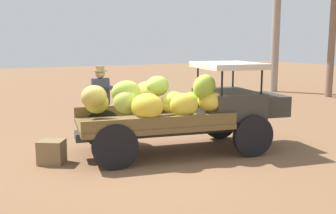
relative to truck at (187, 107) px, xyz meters
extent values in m
plane|color=brown|center=(-0.76, 0.03, -0.95)|extent=(60.00, 60.00, 0.00)
cube|color=#37342D|center=(-0.30, 0.07, -0.48)|extent=(4.01, 1.21, 0.16)
cylinder|color=black|center=(1.28, 0.58, -0.53)|extent=(0.86, 0.30, 0.85)
cylinder|color=black|center=(0.97, -0.99, -0.53)|extent=(0.86, 0.30, 0.85)
cylinder|color=black|center=(-1.47, 1.12, -0.53)|extent=(0.86, 0.30, 0.85)
cylinder|color=black|center=(-1.78, -0.45, -0.53)|extent=(0.86, 0.30, 0.85)
cube|color=brown|center=(-0.74, 0.16, -0.30)|extent=(3.28, 2.27, 0.10)
cube|color=brown|center=(-0.59, 0.95, -0.14)|extent=(2.96, 0.66, 0.22)
cube|color=brown|center=(-0.90, -0.62, -0.14)|extent=(2.96, 0.66, 0.22)
cube|color=#37342D|center=(0.93, -0.17, 0.03)|extent=(1.37, 1.70, 0.55)
cube|color=#37342D|center=(1.81, -0.34, -0.03)|extent=(0.89, 1.18, 0.44)
cylinder|color=black|center=(1.48, 0.38, 0.58)|extent=(0.04, 0.04, 0.55)
cylinder|color=black|center=(1.23, -0.89, 0.58)|extent=(0.04, 0.04, 0.55)
cylinder|color=black|center=(0.62, 0.55, 0.58)|extent=(0.04, 0.04, 0.55)
cylinder|color=black|center=(0.37, -0.72, 0.58)|extent=(0.04, 0.04, 0.55)
cube|color=beige|center=(0.93, -0.17, 0.85)|extent=(1.49, 1.73, 0.12)
ellipsoid|color=#90B231|center=(0.06, -0.12, 0.15)|extent=(0.54, 0.51, 0.40)
ellipsoid|color=gold|center=(-0.12, 0.36, 0.08)|extent=(0.63, 0.56, 0.50)
ellipsoid|color=gold|center=(-1.69, 0.86, 0.11)|extent=(0.80, 0.79, 0.61)
ellipsoid|color=#91B433|center=(0.09, -0.51, 0.48)|extent=(0.73, 0.65, 0.53)
ellipsoid|color=#ADC54A|center=(-0.36, 0.65, 0.39)|extent=(0.78, 0.69, 0.52)
ellipsoid|color=gold|center=(-0.08, 0.34, 0.01)|extent=(0.63, 0.46, 0.47)
ellipsoid|color=#B6C849|center=(-1.38, -0.02, 0.22)|extent=(0.73, 0.77, 0.62)
ellipsoid|color=yellow|center=(-0.62, 0.71, 0.25)|extent=(0.76, 0.76, 0.61)
ellipsoid|color=gold|center=(-1.85, 0.49, 0.28)|extent=(0.79, 0.75, 0.50)
ellipsoid|color=#A7CA43|center=(-1.35, 0.05, 0.38)|extent=(0.60, 0.45, 0.53)
ellipsoid|color=gold|center=(0.20, -0.56, 0.18)|extent=(0.72, 0.73, 0.51)
ellipsoid|color=gold|center=(-0.38, -0.52, 0.14)|extent=(0.68, 0.62, 0.52)
ellipsoid|color=gold|center=(-1.12, -0.41, 0.15)|extent=(0.84, 0.84, 0.63)
cylinder|color=#4E4C78|center=(-1.16, 1.71, -0.50)|extent=(0.15, 0.15, 0.90)
cylinder|color=#4E4C78|center=(-1.41, 1.77, -0.50)|extent=(0.15, 0.15, 0.90)
cube|color=#3A3A4F|center=(-1.29, 1.74, 0.23)|extent=(0.44, 0.32, 0.57)
cylinder|color=#3A3A4F|center=(-1.21, 1.62, 0.32)|extent=(0.26, 0.40, 0.10)
cylinder|color=#3A3A4F|center=(-1.41, 1.66, 0.32)|extent=(0.38, 0.33, 0.10)
sphere|color=tan|center=(-1.29, 1.74, 0.63)|extent=(0.22, 0.22, 0.22)
cylinder|color=#957C54|center=(-1.29, 1.74, 0.69)|extent=(0.34, 0.34, 0.02)
cylinder|color=#957C54|center=(-1.29, 1.74, 0.75)|extent=(0.20, 0.20, 0.10)
cube|color=olive|center=(-2.72, 0.47, -0.72)|extent=(0.61, 0.59, 0.45)
cylinder|color=#7D5F4E|center=(9.66, 4.38, 2.77)|extent=(0.29, 0.29, 7.45)
cylinder|color=gray|center=(8.89, 6.87, 2.18)|extent=(0.37, 0.37, 6.25)
camera|label=1|loc=(-4.24, -7.01, 1.35)|focal=42.33mm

